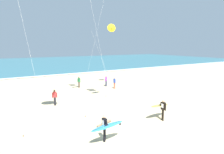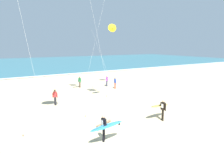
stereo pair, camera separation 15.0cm
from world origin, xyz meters
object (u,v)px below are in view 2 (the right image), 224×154
at_px(kite_delta_golden_mid, 112,28).
at_px(bystander_purple_top, 107,81).
at_px(surfer_lead, 161,107).
at_px(bystander_red_top, 55,97).
at_px(bystander_blue_top, 115,83).
at_px(driftwood_log, 104,124).
at_px(bystander_green_top, 80,82).
at_px(surfer_trailing, 105,126).

distance_m(kite_delta_golden_mid, bystander_purple_top, 7.48).
height_order(surfer_lead, bystander_red_top, surfer_lead).
bearing_deg(kite_delta_golden_mid, bystander_purple_top, 136.81).
distance_m(kite_delta_golden_mid, bystander_blue_top, 7.57).
bearing_deg(driftwood_log, bystander_blue_top, 54.94).
distance_m(surfer_lead, bystander_green_top, 14.63).
relative_size(surfer_lead, kite_delta_golden_mid, 0.23).
relative_size(surfer_trailing, kite_delta_golden_mid, 0.24).
bearing_deg(bystander_blue_top, driftwood_log, -125.06).
relative_size(bystander_purple_top, bystander_red_top, 1.00).
bearing_deg(surfer_trailing, bystander_purple_top, 61.03).
xyz_separation_m(bystander_red_top, driftwood_log, (1.95, -6.69, -0.72)).
height_order(bystander_red_top, driftwood_log, bystander_red_top).
bearing_deg(kite_delta_golden_mid, driftwood_log, -122.85).
relative_size(kite_delta_golden_mid, bystander_red_top, 5.58).
xyz_separation_m(bystander_blue_top, bystander_red_top, (-8.97, -3.32, 0.00)).
bearing_deg(bystander_purple_top, driftwood_log, -119.57).
bearing_deg(bystander_red_top, surfer_trailing, -84.90).
bearing_deg(bystander_blue_top, bystander_green_top, 141.79).
bearing_deg(driftwood_log, bystander_red_top, 106.25).
height_order(bystander_green_top, driftwood_log, bystander_green_top).
xyz_separation_m(bystander_green_top, bystander_red_top, (-5.01, -6.44, 0.00)).
xyz_separation_m(bystander_blue_top, bystander_green_top, (-3.96, 3.12, 0.00)).
xyz_separation_m(kite_delta_golden_mid, bystander_blue_top, (-0.32, -1.37, -7.44)).
relative_size(surfer_lead, bystander_blue_top, 1.28).
xyz_separation_m(bystander_purple_top, driftwood_log, (-6.77, -11.92, -0.72)).
relative_size(kite_delta_golden_mid, bystander_blue_top, 5.58).
bearing_deg(surfer_trailing, bystander_blue_top, 56.57).
relative_size(surfer_trailing, driftwood_log, 1.47).
height_order(kite_delta_golden_mid, driftwood_log, kite_delta_golden_mid).
xyz_separation_m(kite_delta_golden_mid, bystander_purple_top, (-0.58, 0.55, -7.44)).
relative_size(kite_delta_golden_mid, driftwood_log, 6.01).
distance_m(kite_delta_golden_mid, driftwood_log, 15.81).
xyz_separation_m(surfer_lead, bystander_green_top, (-1.37, 14.57, -0.23)).
bearing_deg(bystander_green_top, bystander_blue_top, -38.21).
bearing_deg(bystander_purple_top, bystander_green_top, 161.96).
height_order(kite_delta_golden_mid, bystander_red_top, kite_delta_golden_mid).
bearing_deg(surfer_trailing, kite_delta_golden_mid, 58.29).
xyz_separation_m(surfer_lead, surfer_trailing, (-5.57, -0.92, 0.01)).
distance_m(bystander_purple_top, driftwood_log, 13.73).
relative_size(surfer_lead, bystander_red_top, 1.28).
height_order(surfer_trailing, bystander_green_top, surfer_trailing).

